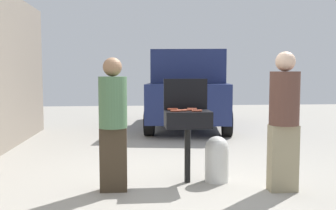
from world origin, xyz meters
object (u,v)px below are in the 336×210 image
at_px(bbq_grill, 188,122).
at_px(hot_dog_1, 192,109).
at_px(propane_tank, 217,158).
at_px(hot_dog_6, 197,111).
at_px(parked_minivan, 188,89).
at_px(hot_dog_0, 182,110).
at_px(hot_dog_4, 173,109).
at_px(hot_dog_5, 172,109).
at_px(person_right, 284,116).
at_px(person_left, 113,119).
at_px(hot_dog_7, 192,109).
at_px(hot_dog_2, 176,111).
at_px(hot_dog_3, 188,110).

distance_m(bbq_grill, hot_dog_1, 0.22).
bearing_deg(propane_tank, hot_dog_6, -155.69).
bearing_deg(parked_minivan, hot_dog_1, 90.68).
bearing_deg(parked_minivan, hot_dog_0, 89.23).
height_order(hot_dog_4, hot_dog_5, same).
relative_size(propane_tank, person_right, 0.36).
distance_m(bbq_grill, hot_dog_0, 0.20).
distance_m(person_right, parked_minivan, 5.66).
relative_size(hot_dog_5, person_left, 0.08).
bearing_deg(hot_dog_1, hot_dog_7, -96.35).
distance_m(hot_dog_1, parked_minivan, 5.09).
bearing_deg(hot_dog_7, person_left, -160.52).
bearing_deg(hot_dog_0, hot_dog_5, 117.67).
height_order(hot_dog_6, parked_minivan, parked_minivan).
relative_size(hot_dog_2, person_right, 0.08).
distance_m(propane_tank, person_right, 1.06).
relative_size(hot_dog_2, hot_dog_4, 1.00).
bearing_deg(hot_dog_7, person_right, -27.46).
height_order(bbq_grill, propane_tank, bbq_grill).
xyz_separation_m(hot_dog_0, hot_dog_6, (0.19, -0.05, 0.00)).
xyz_separation_m(hot_dog_3, person_right, (1.12, -0.45, -0.04)).
distance_m(hot_dog_0, person_right, 1.27).
height_order(bbq_grill, hot_dog_4, hot_dog_4).
distance_m(hot_dog_4, person_right, 1.42).
bearing_deg(person_left, bbq_grill, 6.71).
distance_m(hot_dog_0, hot_dog_5, 0.23).
relative_size(hot_dog_1, propane_tank, 0.21).
xyz_separation_m(hot_dog_5, person_right, (1.32, -0.59, -0.04)).
relative_size(person_right, parked_minivan, 0.37).
distance_m(hot_dog_5, person_right, 1.44).
xyz_separation_m(hot_dog_7, parked_minivan, (0.68, 5.09, 0.05)).
distance_m(hot_dog_6, person_right, 1.08).
height_order(hot_dog_5, propane_tank, hot_dog_5).
xyz_separation_m(hot_dog_6, hot_dog_7, (-0.03, 0.21, 0.00)).
height_order(bbq_grill, parked_minivan, parked_minivan).
relative_size(hot_dog_4, hot_dog_6, 1.00).
xyz_separation_m(hot_dog_3, hot_dog_5, (-0.19, 0.14, 0.00)).
bearing_deg(hot_dog_1, person_right, -29.85).
bearing_deg(hot_dog_6, parked_minivan, 83.08).
bearing_deg(person_left, hot_dog_3, 5.77).
bearing_deg(hot_dog_5, hot_dog_2, -85.88).
bearing_deg(hot_dog_0, hot_dog_6, -14.31).
xyz_separation_m(hot_dog_0, propane_tank, (0.49, 0.09, -0.66)).
bearing_deg(hot_dog_3, hot_dog_4, 151.26).
relative_size(hot_dog_1, parked_minivan, 0.03).
bearing_deg(hot_dog_4, hot_dog_7, -1.25).
relative_size(bbq_grill, hot_dog_6, 7.41).
height_order(person_left, person_right, person_right).
xyz_separation_m(person_left, parked_minivan, (1.71, 5.46, 0.13)).
bearing_deg(hot_dog_1, bbq_grill, -120.16).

